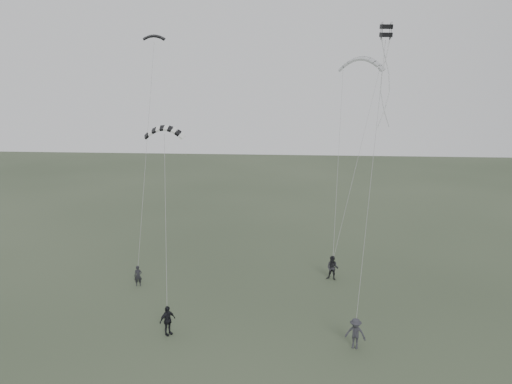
# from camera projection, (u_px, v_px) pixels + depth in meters

# --- Properties ---
(ground) EXTENTS (140.00, 140.00, 0.00)m
(ground) POSITION_uv_depth(u_px,v_px,m) (233.00, 327.00, 29.55)
(ground) COLOR #343F2C
(ground) RESTS_ON ground
(flyer_left) EXTENTS (0.60, 0.45, 1.47)m
(flyer_left) POSITION_uv_depth(u_px,v_px,m) (138.00, 276.00, 35.32)
(flyer_left) COLOR black
(flyer_left) RESTS_ON ground
(flyer_right) EXTENTS (1.04, 0.92, 1.80)m
(flyer_right) POSITION_uv_depth(u_px,v_px,m) (333.00, 268.00, 36.34)
(flyer_right) COLOR black
(flyer_right) RESTS_ON ground
(flyer_center) EXTENTS (1.00, 1.05, 1.75)m
(flyer_center) POSITION_uv_depth(u_px,v_px,m) (167.00, 320.00, 28.46)
(flyer_center) COLOR black
(flyer_center) RESTS_ON ground
(flyer_far) EXTENTS (1.25, 0.90, 1.74)m
(flyer_far) POSITION_uv_depth(u_px,v_px,m) (355.00, 333.00, 27.02)
(flyer_far) COLOR #2B2B31
(flyer_far) RESTS_ON ground
(kite_dark_small) EXTENTS (1.68, 0.92, 0.64)m
(kite_dark_small) POSITION_uv_depth(u_px,v_px,m) (154.00, 36.00, 36.57)
(kite_dark_small) COLOR black
(kite_dark_small) RESTS_ON flyer_left
(kite_pale_large) EXTENTS (3.94, 2.26, 1.72)m
(kite_pale_large) POSITION_uv_depth(u_px,v_px,m) (361.00, 59.00, 41.05)
(kite_pale_large) COLOR #A1A3A5
(kite_pale_large) RESTS_ON flyer_right
(kite_striped) EXTENTS (2.69, 1.16, 1.22)m
(kite_striped) POSITION_uv_depth(u_px,v_px,m) (164.00, 128.00, 33.11)
(kite_striped) COLOR black
(kite_striped) RESTS_ON flyer_center
(kite_box) EXTENTS (0.69, 0.74, 0.74)m
(kite_box) POSITION_uv_depth(u_px,v_px,m) (386.00, 31.00, 28.16)
(kite_box) COLOR black
(kite_box) RESTS_ON flyer_far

